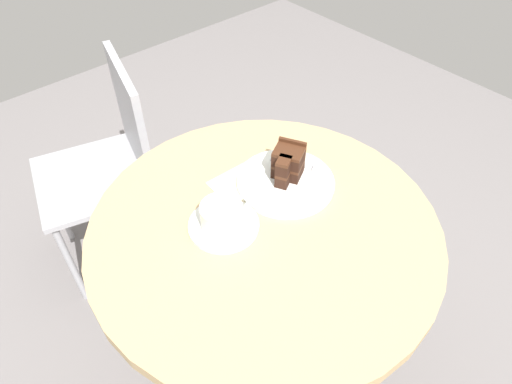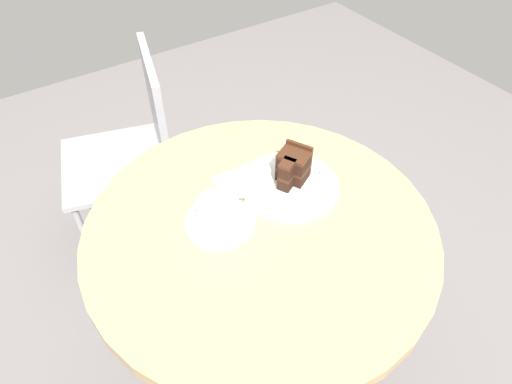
{
  "view_description": "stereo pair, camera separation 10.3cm",
  "coord_description": "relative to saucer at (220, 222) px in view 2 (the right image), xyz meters",
  "views": [
    {
      "loc": [
        -0.46,
        -0.49,
        1.51
      ],
      "look_at": [
        0.03,
        0.06,
        0.78
      ],
      "focal_mm": 32.0,
      "sensor_mm": 36.0,
      "label": 1
    },
    {
      "loc": [
        -0.37,
        -0.56,
        1.51
      ],
      "look_at": [
        0.03,
        0.06,
        0.78
      ],
      "focal_mm": 32.0,
      "sensor_mm": 36.0,
      "label": 2
    }
  ],
  "objects": [
    {
      "name": "cafe_chair",
      "position": [
        0.03,
        0.69,
        -0.26
      ],
      "size": [
        0.47,
        0.47,
        0.81
      ],
      "rotation": [
        0.0,
        0.0,
        4.44
      ],
      "color": "#9E9EA3",
      "rests_on": "ground"
    },
    {
      "name": "cafe_table",
      "position": [
        0.07,
        -0.05,
        -0.13
      ],
      "size": [
        0.79,
        0.79,
        0.74
      ],
      "color": "tan",
      "rests_on": "ground"
    },
    {
      "name": "cake_slice",
      "position": [
        0.21,
        0.02,
        0.05
      ],
      "size": [
        0.1,
        0.09,
        0.08
      ],
      "rotation": [
        0.0,
        0.0,
        3.63
      ],
      "color": "black",
      "rests_on": "cake_plate"
    },
    {
      "name": "cake_plate",
      "position": [
        0.2,
        0.01,
        0.0
      ],
      "size": [
        0.24,
        0.24,
        0.01
      ],
      "color": "silver",
      "rests_on": "cafe_table"
    },
    {
      "name": "teaspoon",
      "position": [
        0.04,
        0.03,
        0.01
      ],
      "size": [
        0.09,
        0.04,
        0.0
      ],
      "rotation": [
        0.0,
        0.0,
        5.92
      ],
      "color": "#B7B7BC",
      "rests_on": "saucer"
    },
    {
      "name": "saucer",
      "position": [
        0.0,
        0.0,
        0.0
      ],
      "size": [
        0.16,
        0.16,
        0.01
      ],
      "color": "silver",
      "rests_on": "cafe_table"
    },
    {
      "name": "ground_plane",
      "position": [
        0.07,
        -0.05,
        -0.75
      ],
      "size": [
        4.4,
        4.4,
        0.01
      ],
      "primitive_type": "cube",
      "color": "slate",
      "rests_on": "ground"
    },
    {
      "name": "napkin",
      "position": [
        0.13,
        0.06,
        -0.0
      ],
      "size": [
        0.18,
        0.16,
        0.0
      ],
      "rotation": [
        0.0,
        0.0,
        6.25
      ],
      "color": "beige",
      "rests_on": "cafe_table"
    },
    {
      "name": "fork",
      "position": [
        0.27,
        0.01,
        0.01
      ],
      "size": [
        0.09,
        0.13,
        0.0
      ],
      "rotation": [
        0.0,
        0.0,
        5.27
      ],
      "color": "#B7B7BC",
      "rests_on": "cake_plate"
    },
    {
      "name": "coffee_cup",
      "position": [
        -0.0,
        -0.0,
        0.04
      ],
      "size": [
        0.13,
        0.09,
        0.06
      ],
      "color": "silver",
      "rests_on": "saucer"
    }
  ]
}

